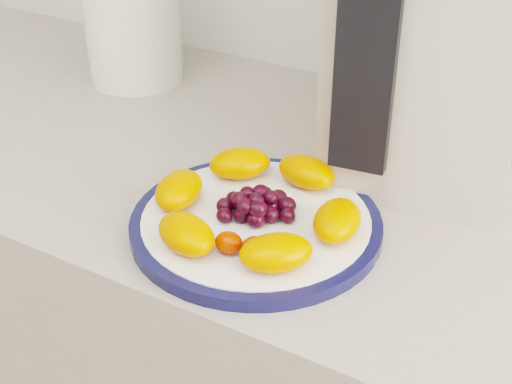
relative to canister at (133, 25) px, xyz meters
The scene contains 6 objects.
plate_rim 0.48m from the canister, 35.88° to the right, with size 0.28×0.28×0.01m, color #10143E.
plate_face 0.48m from the canister, 35.88° to the right, with size 0.26×0.26×0.02m, color white.
canister is the anchor object (origin of this frame).
appliance_body 0.50m from the canister, ahead, with size 0.22×0.30×0.38m, color #B1A696.
appliance_panel 0.51m from the canister, 21.09° to the right, with size 0.06×0.02×0.28m, color black.
fruit_plate 0.48m from the canister, 36.14° to the right, with size 0.24×0.24×0.04m.
Camera 1 is at (0.35, 0.48, 1.36)m, focal length 50.00 mm.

